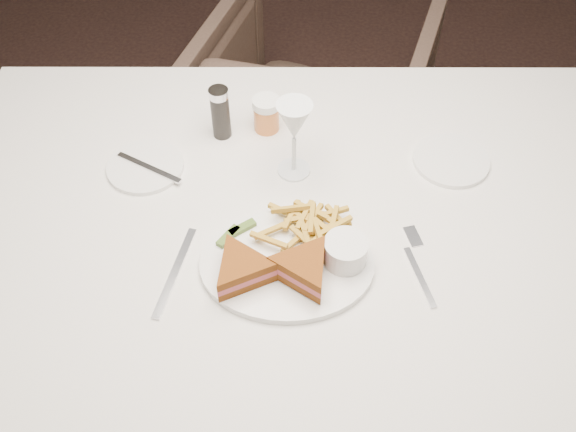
# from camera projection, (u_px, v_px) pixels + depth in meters

# --- Properties ---
(ground) EXTENTS (5.00, 5.00, 0.00)m
(ground) POSITION_uv_depth(u_px,v_px,m) (309.00, 289.00, 2.04)
(ground) COLOR black
(ground) RESTS_ON ground
(table) EXTENTS (1.51, 1.10, 0.75)m
(table) POSITION_uv_depth(u_px,v_px,m) (290.00, 315.00, 1.55)
(table) COLOR silver
(table) RESTS_ON ground
(chair_far) EXTENTS (0.80, 0.76, 0.70)m
(chair_far) POSITION_uv_depth(u_px,v_px,m) (314.00, 102.00, 2.10)
(chair_far) COLOR #413028
(chair_far) RESTS_ON ground
(table_setting) EXTENTS (0.80, 0.56, 0.18)m
(table_setting) POSITION_uv_depth(u_px,v_px,m) (288.00, 217.00, 1.21)
(table_setting) COLOR white
(table_setting) RESTS_ON table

